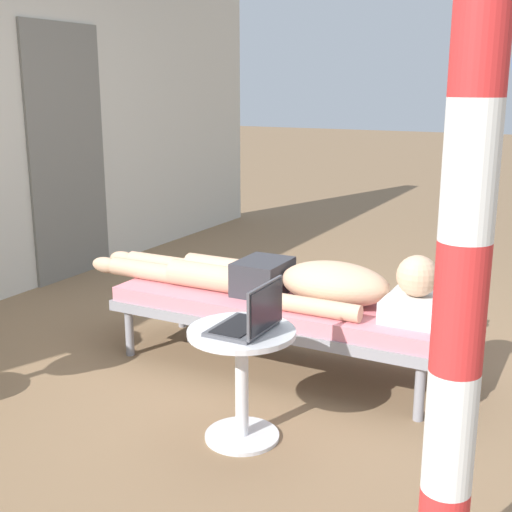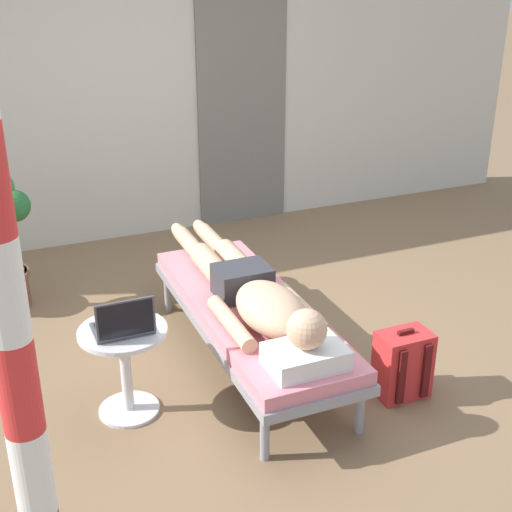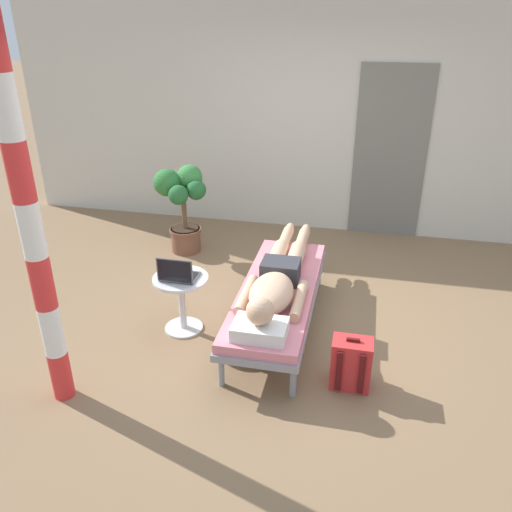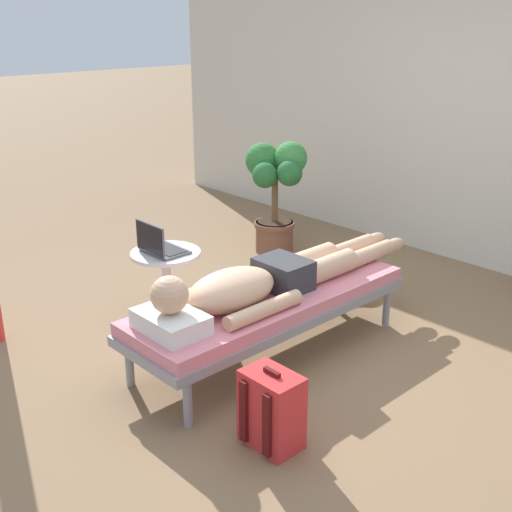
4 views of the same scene
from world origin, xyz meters
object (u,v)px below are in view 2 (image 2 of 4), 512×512
object	(u,v)px
side_table	(125,356)
laptop	(124,324)
porch_post	(3,290)
backpack	(402,364)
lounge_chair	(250,314)
person_reclining	(254,294)

from	to	relation	value
side_table	laptop	bearing A→B (deg)	-90.00
side_table	porch_post	world-z (taller)	porch_post
side_table	backpack	size ratio (longest dim) A/B	1.23
laptop	backpack	xyz separation A→B (m)	(1.50, -0.39, -0.39)
lounge_chair	laptop	xyz separation A→B (m)	(-0.82, -0.25, 0.24)
person_reclining	porch_post	world-z (taller)	porch_post
person_reclining	lounge_chair	bearing A→B (deg)	90.00
person_reclining	backpack	bearing A→B (deg)	-40.00
person_reclining	porch_post	xyz separation A→B (m)	(-1.39, -1.15, 0.82)
lounge_chair	side_table	xyz separation A→B (m)	(-0.82, -0.20, 0.01)
side_table	backpack	distance (m)	1.57
person_reclining	backpack	world-z (taller)	person_reclining
lounge_chair	porch_post	size ratio (longest dim) A/B	0.72
laptop	side_table	bearing A→B (deg)	90.00
lounge_chair	person_reclining	size ratio (longest dim) A/B	0.89
lounge_chair	side_table	bearing A→B (deg)	-166.43
side_table	porch_post	size ratio (longest dim) A/B	0.20
lounge_chair	laptop	size ratio (longest dim) A/B	6.22
person_reclining	side_table	distance (m)	0.84
lounge_chair	laptop	bearing A→B (deg)	-163.08
porch_post	laptop	bearing A→B (deg)	59.28
backpack	laptop	bearing A→B (deg)	165.21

